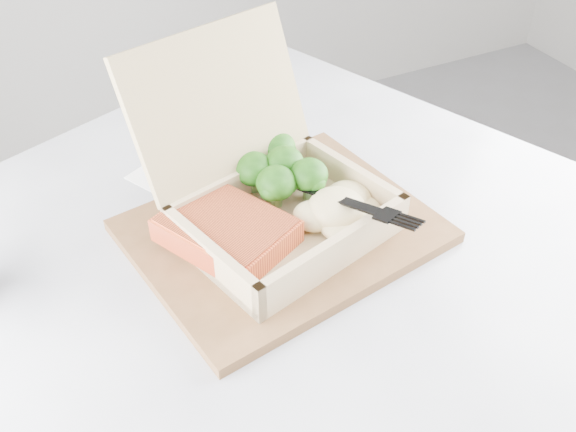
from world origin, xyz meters
name	(u,v)px	position (x,y,z in m)	size (l,w,h in m)	color
cafe_table	(282,372)	(0.12, 0.56, 0.54)	(1.03, 1.03, 0.73)	black
serving_tray	(282,231)	(0.15, 0.60, 0.73)	(0.31, 0.25, 0.01)	brown
takeout_container	(263,183)	(0.14, 0.62, 0.79)	(0.26, 0.27, 0.19)	#A08960
salmon_fillet	(227,231)	(0.08, 0.59, 0.76)	(0.10, 0.13, 0.03)	orange
broccoli_pile	(284,171)	(0.17, 0.65, 0.77)	(0.12, 0.12, 0.04)	#2D761A
mashed_potatoes	(337,208)	(0.20, 0.57, 0.77)	(0.10, 0.09, 0.04)	beige
plastic_fork	(319,189)	(0.19, 0.59, 0.78)	(0.08, 0.17, 0.03)	black
receipt	(184,183)	(0.08, 0.74, 0.73)	(0.07, 0.14, 0.00)	white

